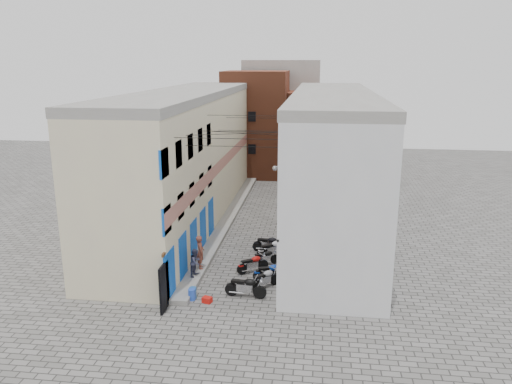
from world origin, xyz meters
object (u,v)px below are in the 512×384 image
at_px(motorcycle_e, 265,257).
at_px(person_b, 196,262).
at_px(red_crate, 207,300).
at_px(motorcycle_g, 269,243).
at_px(motorcycle_d, 253,263).
at_px(person_a, 200,252).
at_px(water_jug_near, 192,295).
at_px(motorcycle_f, 273,248).
at_px(water_jug_far, 193,293).
at_px(motorcycle_b, 265,278).
at_px(motorcycle_a, 246,286).
at_px(motorcycle_c, 270,271).

bearing_deg(motorcycle_e, person_b, -81.57).
xyz_separation_m(motorcycle_e, red_crate, (-2.22, -4.74, -0.36)).
bearing_deg(person_b, motorcycle_g, -22.56).
height_order(motorcycle_d, person_a, person_a).
bearing_deg(person_a, motorcycle_d, -101.18).
relative_size(motorcycle_g, water_jug_near, 3.60).
height_order(motorcycle_f, person_a, person_a).
bearing_deg(water_jug_far, motorcycle_d, 54.01).
height_order(water_jug_near, water_jug_far, water_jug_near).
bearing_deg(motorcycle_f, red_crate, -57.46).
xyz_separation_m(motorcycle_b, water_jug_near, (-3.28, -1.73, -0.26)).
bearing_deg(motorcycle_e, water_jug_far, -61.44).
bearing_deg(motorcycle_a, water_jug_far, -73.95).
bearing_deg(red_crate, motorcycle_a, 24.38).
bearing_deg(water_jug_far, motorcycle_g, 64.81).
bearing_deg(person_a, motorcycle_f, -73.78).
bearing_deg(motorcycle_f, motorcycle_b, -34.36).
distance_m(motorcycle_g, person_b, 5.47).
relative_size(motorcycle_a, motorcycle_g, 1.05).
height_order(motorcycle_b, red_crate, motorcycle_b).
bearing_deg(motorcycle_f, person_b, -80.23).
height_order(motorcycle_a, person_b, person_b).
height_order(person_b, water_jug_near, person_b).
distance_m(motorcycle_g, person_a, 4.74).
relative_size(motorcycle_a, person_a, 1.13).
relative_size(person_b, red_crate, 3.43).
bearing_deg(motorcycle_d, motorcycle_g, 135.40).
bearing_deg(red_crate, water_jug_far, 155.03).
bearing_deg(motorcycle_g, motorcycle_b, 8.56).
distance_m(motorcycle_b, motorcycle_c, 0.89).
xyz_separation_m(motorcycle_a, motorcycle_c, (0.98, 1.99, -0.07)).
bearing_deg(water_jug_near, person_b, 98.91).
bearing_deg(motorcycle_g, motorcycle_a, 0.09).
relative_size(motorcycle_c, person_b, 1.25).
bearing_deg(motorcycle_d, motorcycle_b, -8.67).
distance_m(person_b, water_jug_far, 2.15).
bearing_deg(motorcycle_c, person_b, -98.62).
bearing_deg(motorcycle_e, motorcycle_f, 137.30).
bearing_deg(person_a, motorcycle_e, -85.63).
height_order(motorcycle_c, motorcycle_d, motorcycle_d).
distance_m(motorcycle_f, water_jug_near, 6.58).
relative_size(person_a, water_jug_far, 3.36).
xyz_separation_m(motorcycle_b, motorcycle_e, (-0.29, 2.85, -0.05)).
bearing_deg(motorcycle_f, motorcycle_c, -31.24).
xyz_separation_m(motorcycle_c, motorcycle_f, (-0.15, 3.09, 0.07)).
bearing_deg(water_jug_near, red_crate, -12.05).
height_order(motorcycle_g, water_jug_far, motorcycle_g).
distance_m(motorcycle_a, motorcycle_d, 2.92).
height_order(motorcycle_f, water_jug_far, motorcycle_f).
bearing_deg(water_jug_near, person_a, 95.94).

